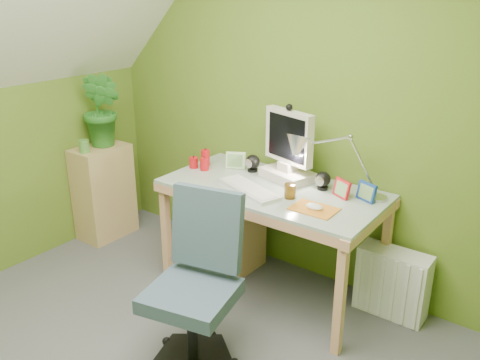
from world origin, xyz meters
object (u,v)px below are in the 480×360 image
Objects in this scene: monitor at (289,143)px; side_ledge at (104,192)px; radiator at (392,283)px; potted_plant at (102,110)px; desk at (271,240)px; desk_lamp at (354,152)px; task_chair at (191,294)px.

side_ledge is at bearing -153.89° from monitor.
potted_plant is at bearing -172.65° from radiator.
monitor is at bearing -176.57° from radiator.
potted_plant reaches higher than desk.
potted_plant is at bearing 176.61° from desk_lamp.
monitor reaches higher than side_ledge.
monitor reaches higher than radiator.
potted_plant is (-1.51, -0.27, 0.05)m from monitor.
radiator is (0.30, 0.06, -0.81)m from desk_lamp.
desk is 1.66m from potted_plant.
desk is 2.52× the size of desk_lamp.
potted_plant is 0.66× the size of task_chair.
desk_lamp is 1.28× the size of radiator.
monitor is at bearing 168.71° from desk_lamp.
monitor is 0.65× the size of side_ledge.
monitor is 0.89× the size of desk_lamp.
task_chair reaches higher than side_ledge.
task_chair is at bearing -24.14° from side_ledge.
desk is 0.65m from monitor.
potted_plant is 2.44m from radiator.
monitor is at bearing 81.01° from task_chair.
task_chair is at bearing -122.46° from radiator.
task_chair is 1.31m from radiator.
desk reaches higher than radiator.
desk is at bearing -163.44° from radiator.
desk_lamp is 0.95× the size of potted_plant.
side_ledge reaches higher than desk.
desk_lamp reaches higher than side_ledge.
potted_plant is at bearing -177.51° from desk.
desk_lamp is 0.62× the size of task_chair.
desk is 1.57× the size of task_chair.
side_ledge is 0.67m from potted_plant.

